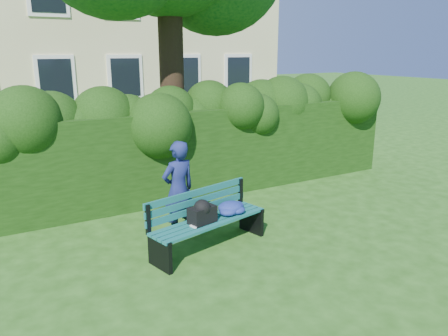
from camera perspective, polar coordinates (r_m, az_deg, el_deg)
ground at (r=7.48m, az=2.29°, el=-8.09°), size 80.00×80.00×0.00m
hedge at (r=9.06m, az=-5.01°, el=1.99°), size 10.00×1.00×1.80m
park_bench at (r=6.71m, az=-1.60°, el=-6.27°), size 2.02×1.00×0.89m
man_reading at (r=7.01m, az=-5.96°, el=-2.84°), size 0.64×0.47×1.59m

